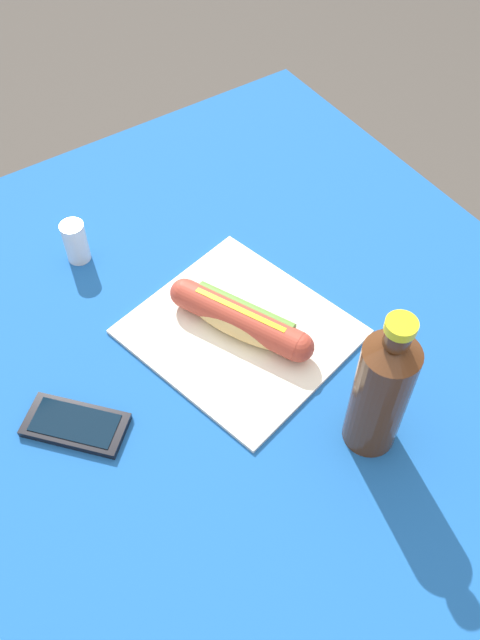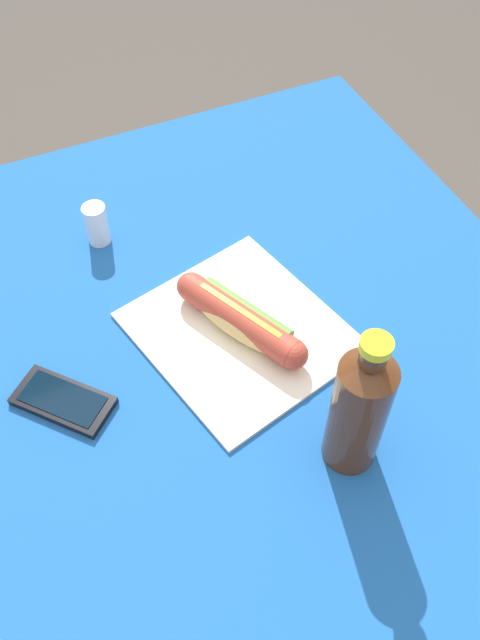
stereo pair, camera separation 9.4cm
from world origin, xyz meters
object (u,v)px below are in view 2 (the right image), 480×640
at_px(hot_dog, 240,319).
at_px(salt_shaker, 97,224).
at_px(soda_bottle, 359,409).
at_px(cell_phone, 63,401).

bearing_deg(hot_dog, salt_shaker, -153.96).
bearing_deg(soda_bottle, salt_shaker, -160.40).
relative_size(hot_dog, cell_phone, 1.51).
distance_m(hot_dog, cell_phone, 0.26).
distance_m(cell_phone, salt_shaker, 0.30).
height_order(soda_bottle, salt_shaker, soda_bottle).
xyz_separation_m(hot_dog, soda_bottle, (0.23, 0.05, 0.07)).
xyz_separation_m(soda_bottle, salt_shaker, (-0.49, -0.17, -0.07)).
height_order(cell_phone, soda_bottle, soda_bottle).
bearing_deg(hot_dog, cell_phone, -87.75).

